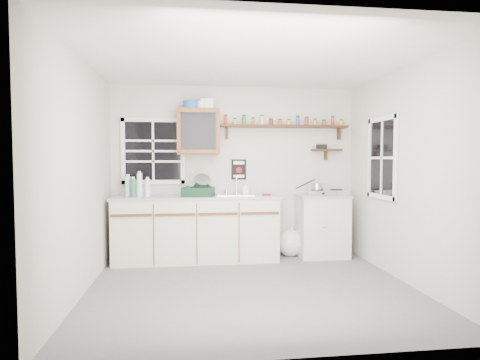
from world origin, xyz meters
The scene contains 18 objects.
room centered at (0.00, 0.00, 1.25)m, with size 3.64×3.24×2.54m.
main_cabinet centered at (-0.58, 1.30, 0.46)m, with size 2.31×0.63×0.92m.
right_cabinet centered at (1.25, 1.32, 0.46)m, with size 0.73×0.57×0.91m.
sink centered at (-0.05, 1.30, 0.93)m, with size 0.52×0.44×0.29m.
upper_cabinet centered at (-0.55, 1.44, 1.82)m, with size 0.60×0.32×0.65m.
upper_cabinet_clutter centered at (-0.56, 1.44, 2.21)m, with size 0.43×0.24×0.14m.
spice_shelf centered at (0.72, 1.51, 1.93)m, with size 1.91×0.18×0.35m.
secondary_shelf centered at (1.36, 1.52, 1.58)m, with size 0.45×0.16×0.24m.
warning_sign centered at (0.05, 1.59, 1.28)m, with size 0.22×0.02×0.30m.
window_back centered at (-1.20, 1.59, 1.55)m, with size 0.93×0.03×0.98m.
window_right centered at (1.79, 0.55, 1.45)m, with size 0.03×0.78×1.08m.
water_bottles centered at (-1.40, 1.27, 1.06)m, with size 0.35×0.15×0.35m.
dish_rack centered at (-0.54, 1.21, 1.02)m, with size 0.47×0.39×0.31m.
soap_bottle centered at (0.12, 1.39, 1.01)m, with size 0.08×0.08×0.18m, color silver.
rag centered at (0.41, 1.23, 0.93)m, with size 0.12×0.10×0.02m, color maroon.
hotplate centered at (1.32, 1.31, 0.95)m, with size 0.61×0.37×0.08m.
saucepan centered at (1.16, 1.31, 1.03)m, with size 0.38×0.16×0.16m.
trash_bag centered at (0.80, 1.40, 0.19)m, with size 0.40×0.36×0.46m.
Camera 1 is at (-0.67, -4.34, 1.44)m, focal length 30.00 mm.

